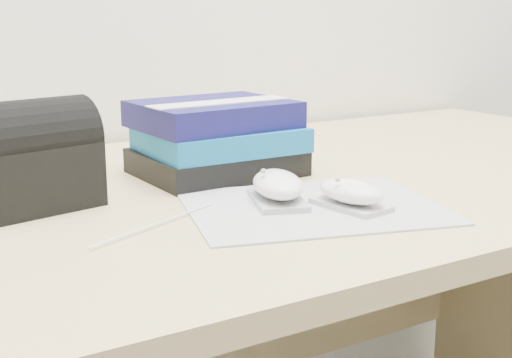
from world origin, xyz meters
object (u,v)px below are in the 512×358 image
desk (255,307)px  mouse_front (351,194)px  book_stack (216,138)px  mouse_rear (278,187)px  pouch (35,156)px

desk → mouse_front: 0.36m
desk → book_stack: (-0.06, 0.01, 0.29)m
mouse_rear → pouch: (-0.27, 0.15, 0.04)m
desk → mouse_rear: mouse_rear is taller
desk → mouse_rear: size_ratio=12.49×
mouse_front → pouch: 0.40m
mouse_rear → book_stack: 0.20m
pouch → mouse_front: bearing=-32.7°
desk → mouse_rear: bearing=-112.9°
book_stack → pouch: pouch is taller
desk → book_stack: size_ratio=6.74×
desk → pouch: bearing=-173.3°
mouse_rear → mouse_front: (0.07, -0.07, -0.00)m
book_stack → desk: bearing=-6.0°
book_stack → pouch: 0.29m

